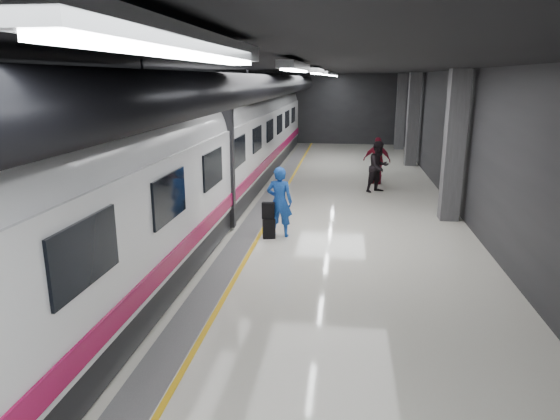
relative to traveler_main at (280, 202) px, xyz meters
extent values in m
plane|color=silver|center=(0.39, 0.36, -0.97)|extent=(40.00, 40.00, 0.00)
cube|color=black|center=(0.39, 0.36, 3.53)|extent=(10.00, 40.00, 0.02)
cube|color=#28282B|center=(0.39, 20.36, 1.28)|extent=(10.00, 0.02, 4.50)
cube|color=#28282B|center=(-4.61, 0.36, 1.28)|extent=(0.02, 40.00, 4.50)
cube|color=#28282B|center=(5.39, 0.36, 1.28)|extent=(0.02, 40.00, 4.50)
cube|color=slate|center=(-0.96, 0.36, -0.96)|extent=(0.65, 39.80, 0.01)
cube|color=yellow|center=(-0.56, 0.36, -0.96)|extent=(0.10, 39.80, 0.01)
cylinder|color=black|center=(-0.91, 0.36, 2.98)|extent=(0.80, 38.00, 0.80)
cube|color=silver|center=(0.99, -10.64, 3.43)|extent=(0.22, 2.60, 0.10)
cube|color=silver|center=(0.99, -5.64, 3.43)|extent=(0.22, 2.60, 0.10)
cube|color=silver|center=(0.99, -0.64, 3.43)|extent=(0.22, 2.60, 0.10)
cube|color=silver|center=(0.99, 4.36, 3.43)|extent=(0.22, 2.60, 0.10)
cube|color=silver|center=(0.99, 9.36, 3.43)|extent=(0.22, 2.60, 0.10)
cube|color=silver|center=(0.99, 14.36, 3.43)|extent=(0.22, 2.60, 0.10)
cube|color=silver|center=(0.99, 18.36, 3.43)|extent=(0.22, 2.60, 0.10)
cube|color=#515154|center=(4.94, 2.36, 1.28)|extent=(0.55, 0.55, 4.50)
cube|color=#515154|center=(4.94, 12.36, 1.28)|extent=(0.55, 0.55, 4.50)
cube|color=#515154|center=(4.94, 18.36, 1.28)|extent=(0.55, 0.55, 4.50)
cube|color=black|center=(-2.86, 0.36, -0.62)|extent=(2.80, 38.00, 0.60)
cube|color=white|center=(-2.86, 0.36, 0.78)|extent=(2.90, 38.00, 2.20)
cylinder|color=white|center=(-2.86, 0.36, 1.73)|extent=(2.80, 38.00, 2.80)
cube|color=#990D42|center=(-1.39, 0.36, -0.02)|extent=(0.04, 38.00, 0.35)
cube|color=black|center=(-2.86, 0.36, 1.03)|extent=(3.05, 0.25, 3.80)
cube|color=black|center=(-1.39, -7.64, 1.18)|extent=(0.05, 1.60, 0.85)
cube|color=black|center=(-1.39, -4.64, 1.18)|extent=(0.05, 1.60, 0.85)
cube|color=black|center=(-1.39, -1.64, 1.18)|extent=(0.05, 1.60, 0.85)
cube|color=black|center=(-1.39, 1.36, 1.18)|extent=(0.05, 1.60, 0.85)
cube|color=black|center=(-1.39, 4.36, 1.18)|extent=(0.05, 1.60, 0.85)
cube|color=black|center=(-1.39, 7.36, 1.18)|extent=(0.05, 1.60, 0.85)
cube|color=black|center=(-1.39, 10.36, 1.18)|extent=(0.05, 1.60, 0.85)
cube|color=black|center=(-1.39, 13.36, 1.18)|extent=(0.05, 1.60, 0.85)
cube|color=black|center=(-1.39, 16.36, 1.18)|extent=(0.05, 1.60, 0.85)
imported|color=blue|center=(0.00, 0.00, 0.00)|extent=(0.73, 0.50, 1.94)
cube|color=black|center=(-0.26, -0.25, -0.69)|extent=(0.38, 0.29, 0.55)
cube|color=black|center=(-0.28, -0.22, -0.20)|extent=(0.34, 0.19, 0.44)
imported|color=black|center=(2.99, 5.94, 0.00)|extent=(1.20, 1.17, 1.95)
imported|color=maroon|center=(3.02, 7.64, -0.02)|extent=(1.19, 0.71, 1.91)
cube|color=black|center=(3.38, 13.89, -0.74)|extent=(0.35, 0.27, 0.46)
camera|label=1|loc=(1.76, -13.06, 3.27)|focal=32.00mm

